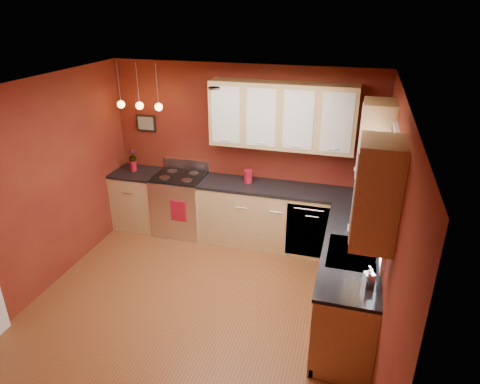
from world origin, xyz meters
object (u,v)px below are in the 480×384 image
(coffee_maker, at_px, (365,187))
(soap_pump, at_px, (369,276))
(red_canister, at_px, (248,176))
(gas_range, at_px, (181,203))
(sink, at_px, (352,255))

(coffee_maker, bearing_deg, soap_pump, -104.53)
(red_canister, height_order, soap_pump, soap_pump)
(gas_range, bearing_deg, red_canister, 3.03)
(gas_range, relative_size, coffee_maker, 4.81)
(red_canister, bearing_deg, sink, -45.12)
(coffee_maker, distance_m, soap_pump, 2.14)
(red_canister, height_order, coffee_maker, coffee_maker)
(gas_range, bearing_deg, soap_pump, -36.31)
(coffee_maker, bearing_deg, gas_range, 165.34)
(red_canister, bearing_deg, gas_range, -176.97)
(sink, distance_m, soap_pump, 0.59)
(sink, bearing_deg, gas_range, 150.22)
(soap_pump, bearing_deg, gas_range, 143.69)
(gas_range, distance_m, soap_pump, 3.51)
(coffee_maker, xyz_separation_m, soap_pump, (0.07, -2.13, -0.00))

